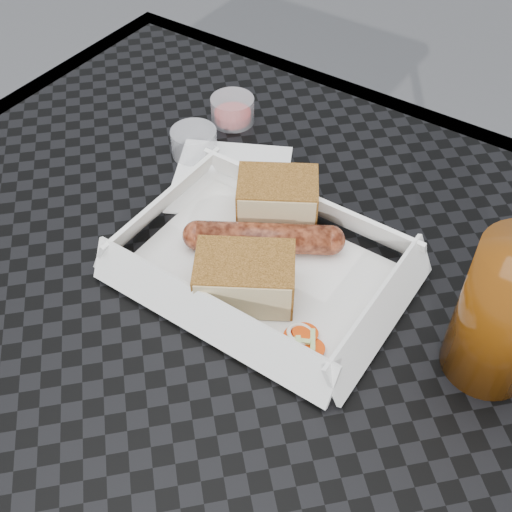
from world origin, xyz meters
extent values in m
cube|color=black|center=(0.00, 0.00, 0.74)|extent=(0.80, 0.80, 0.01)
cube|color=black|center=(0.00, 0.39, 0.73)|extent=(0.80, 0.03, 0.03)
cylinder|color=black|center=(-0.35, 0.35, 0.36)|extent=(0.03, 0.03, 0.73)
cube|color=white|center=(0.02, 0.07, 0.75)|extent=(0.22, 0.15, 0.00)
cylinder|color=brown|center=(0.01, 0.10, 0.76)|extent=(0.12, 0.09, 0.03)
sphere|color=brown|center=(0.06, 0.13, 0.76)|extent=(0.03, 0.03, 0.03)
sphere|color=brown|center=(-0.05, 0.06, 0.76)|extent=(0.03, 0.03, 0.03)
cube|color=brown|center=(-0.01, 0.14, 0.77)|extent=(0.09, 0.09, 0.05)
cube|color=brown|center=(0.02, 0.04, 0.77)|extent=(0.10, 0.09, 0.04)
cylinder|color=#DF3F09|center=(0.09, 0.02, 0.75)|extent=(0.02, 0.02, 0.00)
torus|color=white|center=(0.10, 0.02, 0.75)|extent=(0.02, 0.02, 0.00)
cube|color=#B2D17F|center=(0.10, 0.02, 0.75)|extent=(0.02, 0.02, 0.00)
cube|color=white|center=(-0.08, 0.16, 0.75)|extent=(0.16, 0.16, 0.00)
cylinder|color=#940E0A|center=(-0.14, 0.25, 0.76)|extent=(0.05, 0.05, 0.03)
cylinder|color=silver|center=(-0.14, 0.18, 0.76)|extent=(0.05, 0.05, 0.03)
cylinder|color=#532807|center=(0.22, 0.09, 0.81)|extent=(0.07, 0.07, 0.13)
camera|label=1|loc=(0.23, -0.25, 1.18)|focal=45.00mm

